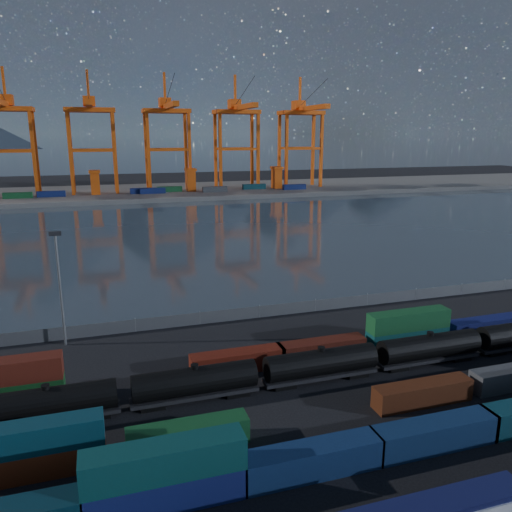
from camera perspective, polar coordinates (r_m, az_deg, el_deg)
name	(u,v)px	position (r m, az deg, el deg)	size (l,w,h in m)	color
ground	(336,402)	(59.47, 9.12, -16.13)	(700.00, 700.00, 0.00)	black
harbor_water	(183,232)	(155.47, -8.38, 2.70)	(700.00, 700.00, 0.00)	#313D47
far_quay	(148,192)	(258.45, -12.23, 7.14)	(700.00, 70.00, 2.00)	#514F4C
distant_mountains	(119,69)	(1659.06, -15.38, 19.92)	(2470.00, 1100.00, 520.00)	#1E2630
container_row_south	(273,459)	(46.29, 1.96, -22.22)	(127.65, 2.65, 5.64)	#36383B
container_row_mid	(351,402)	(56.20, 10.86, -16.08)	(140.74, 2.38, 5.08)	#424547
container_row_north	(239,358)	(64.84, -1.95, -11.54)	(141.07, 2.48, 5.28)	navy
tanker_string	(429,348)	(70.12, 19.17, -9.90)	(138.53, 3.12, 4.47)	black
waterfront_fence	(260,312)	(82.61, 0.42, -6.39)	(160.12, 0.12, 2.20)	#595B5E
yard_light_mast	(60,283)	(74.78, -21.52, -2.87)	(1.60, 0.40, 16.60)	slate
gantry_cranes	(130,121)	(249.83, -14.25, 14.77)	(197.34, 42.89, 58.09)	#E0500F
quay_containers	(127,191)	(242.98, -14.51, 7.16)	(172.58, 10.99, 2.60)	navy
straddle_carriers	(144,180)	(247.64, -12.66, 8.43)	(140.00, 7.00, 11.10)	#E0500F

